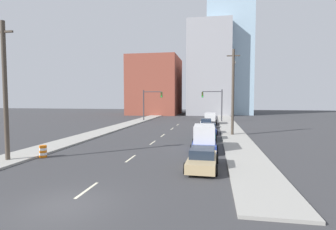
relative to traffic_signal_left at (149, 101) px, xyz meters
name	(u,v)px	position (x,y,z in m)	size (l,w,h in m)	color
ground_plane	(65,206)	(6.96, -42.57, -4.15)	(200.00, 200.00, 0.00)	#38383A
sidewalk_left	(147,118)	(-1.93, 5.44, -4.07)	(3.13, 96.02, 0.16)	#9E9B93
sidewalk_right	(226,120)	(15.86, 5.44, -4.07)	(3.13, 96.02, 0.16)	#9E9B93
lane_stripe_at_2m	(87,190)	(6.96, -40.57, -4.15)	(0.16, 2.40, 0.01)	beige
lane_stripe_at_9m	(131,158)	(6.96, -33.43, -4.15)	(0.16, 2.40, 0.01)	beige
lane_stripe_at_17m	(153,143)	(6.96, -25.99, -4.15)	(0.16, 2.40, 0.01)	beige
lane_stripe_at_22m	(163,135)	(6.96, -20.41, -4.15)	(0.16, 2.40, 0.01)	beige
lane_stripe_at_30m	(172,129)	(6.96, -13.00, -4.15)	(0.16, 2.40, 0.01)	beige
lane_stripe_at_36m	(178,125)	(6.96, -6.73, -4.15)	(0.16, 2.40, 0.01)	beige
building_brick_left	(155,86)	(-3.93, 23.62, 4.22)	(14.00, 16.00, 16.74)	brown
building_office_center	(209,71)	(11.85, 27.62, 8.86)	(12.00, 20.00, 26.03)	#99999E
building_glass_right	(228,49)	(17.55, 31.62, 15.86)	(13.00, 20.00, 40.03)	#99B7CC
traffic_signal_left	(149,101)	(0.00, 0.00, 0.00)	(4.10, 0.35, 6.45)	#38383D
traffic_signal_right	(216,101)	(13.73, 0.00, 0.00)	(4.10, 0.35, 6.45)	#38383D
utility_pole_left_near	(5,91)	(-1.72, -35.95, 1.11)	(1.60, 0.32, 10.27)	#473D33
utility_pole_right_mid	(233,92)	(15.63, -19.16, 1.35)	(1.60, 0.32, 10.76)	#473D33
traffic_barrel	(43,151)	(-0.04, -34.22, -3.68)	(0.56, 0.56, 0.95)	orange
street_lamp	(233,93)	(15.74, -18.71, 1.23)	(0.44, 0.44, 9.40)	#4C4C51
sedan_tan	(202,159)	(12.60, -35.41, -3.51)	(2.17, 4.75, 1.39)	tan
box_truck_blue	(204,138)	(12.48, -28.92, -3.09)	(2.47, 5.69, 2.26)	navy
sedan_teal	(207,134)	(12.59, -23.10, -3.46)	(2.13, 4.25, 1.52)	#196B75
sedan_navy	(209,129)	(12.74, -17.87, -3.50)	(2.20, 4.28, 1.42)	#141E47
sedan_white	(206,124)	(12.10, -11.32, -3.46)	(2.23, 4.72, 1.52)	silver
box_truck_black	(210,119)	(12.69, -5.21, -3.16)	(2.46, 5.66, 2.10)	black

